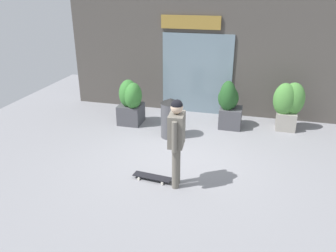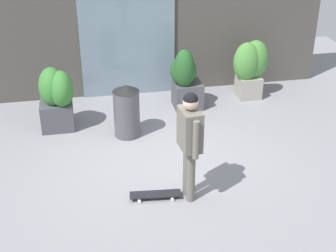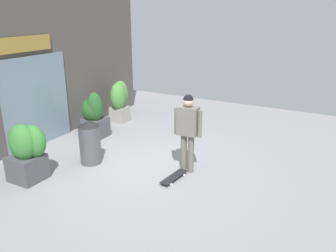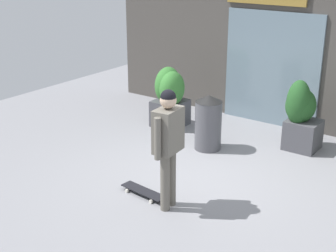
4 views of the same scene
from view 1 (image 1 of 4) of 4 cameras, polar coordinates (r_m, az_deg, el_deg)
name	(u,v)px [view 1 (image 1 of 4)]	position (r m, az deg, el deg)	size (l,w,h in m)	color
ground_plane	(182,159)	(7.38, 2.32, -5.59)	(12.00, 12.00, 0.00)	gray
building_facade	(207,50)	(9.70, 6.57, 12.60)	(8.01, 0.31, 3.65)	#4C4742
skateboarder	(177,135)	(6.00, 1.44, -1.51)	(0.29, 0.60, 1.69)	#666056
skateboard	(152,177)	(6.63, -2.66, -8.51)	(0.77, 0.29, 0.08)	black
planter_box_left	(288,103)	(9.12, 19.51, 3.67)	(0.77, 0.55, 1.25)	gray
planter_box_right	(131,101)	(9.03, -6.27, 4.16)	(0.64, 0.72, 1.20)	#47474C
planter_box_mid	(229,104)	(8.88, 10.16, 3.61)	(0.63, 0.60, 1.27)	#47474C
trash_bin	(170,118)	(8.23, 0.42, 1.41)	(0.48, 0.48, 0.99)	#4C4C51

